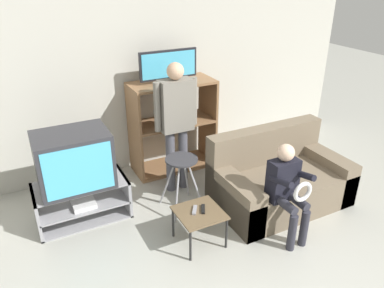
{
  "coord_description": "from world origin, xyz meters",
  "views": [
    {
      "loc": [
        -1.57,
        -1.28,
        2.54
      ],
      "look_at": [
        -0.03,
        1.76,
        0.9
      ],
      "focal_mm": 35.0,
      "sensor_mm": 36.0,
      "label": 1
    }
  ],
  "objects_px": {
    "remote_control_white": "(195,210)",
    "couch": "(278,180)",
    "tv_stand": "(82,201)",
    "snack_table": "(199,215)",
    "person_seated_child": "(287,186)",
    "folding_stool": "(182,168)",
    "person_standing_adult": "(176,116)",
    "remote_control_black": "(203,209)",
    "television_flat": "(169,67)",
    "television_main": "(74,160)",
    "media_shelf": "(173,125)"
  },
  "relations": [
    {
      "from": "media_shelf",
      "to": "television_flat",
      "type": "distance_m",
      "value": 0.78
    },
    {
      "from": "television_flat",
      "to": "folding_stool",
      "type": "relative_size",
      "value": 1.17
    },
    {
      "from": "remote_control_black",
      "to": "person_standing_adult",
      "type": "bearing_deg",
      "value": 107.69
    },
    {
      "from": "remote_control_black",
      "to": "person_standing_adult",
      "type": "height_order",
      "value": "person_standing_adult"
    },
    {
      "from": "remote_control_white",
      "to": "person_standing_adult",
      "type": "distance_m",
      "value": 1.18
    },
    {
      "from": "remote_control_white",
      "to": "person_seated_child",
      "type": "xyz_separation_m",
      "value": [
        0.86,
        -0.31,
        0.21
      ]
    },
    {
      "from": "person_seated_child",
      "to": "media_shelf",
      "type": "bearing_deg",
      "value": 102.44
    },
    {
      "from": "snack_table",
      "to": "person_standing_adult",
      "type": "relative_size",
      "value": 0.28
    },
    {
      "from": "folding_stool",
      "to": "person_seated_child",
      "type": "height_order",
      "value": "person_seated_child"
    },
    {
      "from": "television_main",
      "to": "remote_control_black",
      "type": "bearing_deg",
      "value": -42.02
    },
    {
      "from": "remote_control_black",
      "to": "remote_control_white",
      "type": "relative_size",
      "value": 1.0
    },
    {
      "from": "couch",
      "to": "person_standing_adult",
      "type": "height_order",
      "value": "person_standing_adult"
    },
    {
      "from": "television_main",
      "to": "person_seated_child",
      "type": "relative_size",
      "value": 0.74
    },
    {
      "from": "remote_control_black",
      "to": "person_standing_adult",
      "type": "relative_size",
      "value": 0.09
    },
    {
      "from": "tv_stand",
      "to": "snack_table",
      "type": "xyz_separation_m",
      "value": [
        0.95,
        -0.93,
        0.11
      ]
    },
    {
      "from": "folding_stool",
      "to": "remote_control_white",
      "type": "height_order",
      "value": "folding_stool"
    },
    {
      "from": "person_seated_child",
      "to": "tv_stand",
      "type": "bearing_deg",
      "value": 145.73
    },
    {
      "from": "remote_control_black",
      "to": "couch",
      "type": "distance_m",
      "value": 1.14
    },
    {
      "from": "remote_control_white",
      "to": "couch",
      "type": "relative_size",
      "value": 0.1
    },
    {
      "from": "television_flat",
      "to": "snack_table",
      "type": "height_order",
      "value": "television_flat"
    },
    {
      "from": "person_standing_adult",
      "to": "couch",
      "type": "bearing_deg",
      "value": -40.44
    },
    {
      "from": "remote_control_black",
      "to": "snack_table",
      "type": "bearing_deg",
      "value": -136.83
    },
    {
      "from": "folding_stool",
      "to": "person_seated_child",
      "type": "bearing_deg",
      "value": -50.65
    },
    {
      "from": "media_shelf",
      "to": "person_standing_adult",
      "type": "relative_size",
      "value": 0.76
    },
    {
      "from": "person_standing_adult",
      "to": "television_main",
      "type": "bearing_deg",
      "value": -175.48
    },
    {
      "from": "folding_stool",
      "to": "remote_control_black",
      "type": "distance_m",
      "value": 0.62
    },
    {
      "from": "remote_control_black",
      "to": "couch",
      "type": "xyz_separation_m",
      "value": [
        1.11,
        0.22,
        -0.1
      ]
    },
    {
      "from": "tv_stand",
      "to": "media_shelf",
      "type": "bearing_deg",
      "value": 24.43
    },
    {
      "from": "television_flat",
      "to": "couch",
      "type": "height_order",
      "value": "television_flat"
    },
    {
      "from": "tv_stand",
      "to": "person_seated_child",
      "type": "distance_m",
      "value": 2.18
    },
    {
      "from": "remote_control_black",
      "to": "person_seated_child",
      "type": "height_order",
      "value": "person_seated_child"
    },
    {
      "from": "snack_table",
      "to": "remote_control_black",
      "type": "distance_m",
      "value": 0.07
    },
    {
      "from": "folding_stool",
      "to": "remote_control_black",
      "type": "xyz_separation_m",
      "value": [
        -0.05,
        -0.6,
        -0.15
      ]
    },
    {
      "from": "remote_control_black",
      "to": "remote_control_white",
      "type": "height_order",
      "value": "same"
    },
    {
      "from": "television_main",
      "to": "media_shelf",
      "type": "height_order",
      "value": "media_shelf"
    },
    {
      "from": "tv_stand",
      "to": "person_standing_adult",
      "type": "bearing_deg",
      "value": 4.54
    },
    {
      "from": "person_seated_child",
      "to": "television_flat",
      "type": "bearing_deg",
      "value": 103.3
    },
    {
      "from": "folding_stool",
      "to": "remote_control_white",
      "type": "bearing_deg",
      "value": -103.16
    },
    {
      "from": "television_flat",
      "to": "folding_stool",
      "type": "bearing_deg",
      "value": -106.8
    },
    {
      "from": "television_main",
      "to": "person_seated_child",
      "type": "distance_m",
      "value": 2.17
    },
    {
      "from": "person_standing_adult",
      "to": "person_seated_child",
      "type": "distance_m",
      "value": 1.48
    },
    {
      "from": "snack_table",
      "to": "remote_control_white",
      "type": "height_order",
      "value": "remote_control_white"
    },
    {
      "from": "media_shelf",
      "to": "remote_control_black",
      "type": "xyz_separation_m",
      "value": [
        -0.37,
        -1.54,
        -0.24
      ]
    },
    {
      "from": "media_shelf",
      "to": "television_flat",
      "type": "relative_size",
      "value": 1.6
    },
    {
      "from": "media_shelf",
      "to": "person_standing_adult",
      "type": "height_order",
      "value": "person_standing_adult"
    },
    {
      "from": "television_flat",
      "to": "remote_control_white",
      "type": "distance_m",
      "value": 1.89
    },
    {
      "from": "television_flat",
      "to": "person_seated_child",
      "type": "bearing_deg",
      "value": -76.7
    },
    {
      "from": "couch",
      "to": "media_shelf",
      "type": "bearing_deg",
      "value": 119.31
    },
    {
      "from": "remote_control_black",
      "to": "folding_stool",
      "type": "bearing_deg",
      "value": 113.13
    },
    {
      "from": "tv_stand",
      "to": "television_flat",
      "type": "distance_m",
      "value": 1.89
    }
  ]
}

